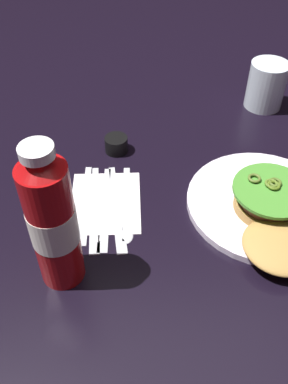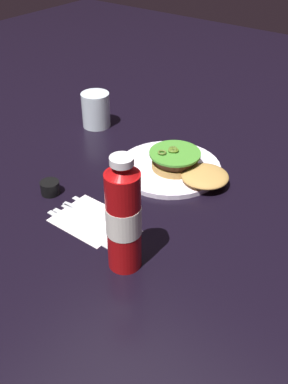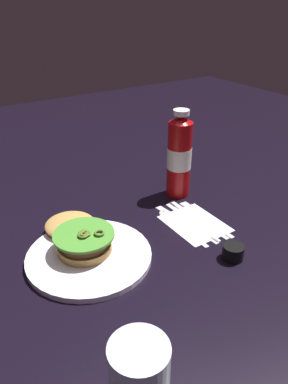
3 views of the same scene
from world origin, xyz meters
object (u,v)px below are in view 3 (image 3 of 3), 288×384
at_px(water_glass, 139,374).
at_px(butter_knife, 189,218).
at_px(burger_sandwich, 79,235).
at_px(spoon_utensil, 176,221).
at_px(condiment_cup, 233,252).
at_px(fork_utensil, 202,215).
at_px(ketchup_bottle, 179,156).
at_px(napkin, 195,223).
at_px(table_knife, 194,216).
at_px(dinner_plate, 89,256).
at_px(steak_knife, 182,220).

distance_m(water_glass, butter_knife, 0.50).
bearing_deg(burger_sandwich, spoon_utensil, -99.64).
xyz_separation_m(condiment_cup, fork_utensil, (0.17, -0.06, -0.01)).
xyz_separation_m(burger_sandwich, ketchup_bottle, (0.08, -0.35, 0.09)).
height_order(butter_knife, spoon_utensil, same).
xyz_separation_m(water_glass, napkin, (0.31, -0.37, -0.05)).
relative_size(condiment_cup, butter_knife, 0.23).
height_order(table_knife, butter_knife, same).
bearing_deg(butter_knife, fork_utensil, -100.94).
bearing_deg(dinner_plate, ketchup_bottle, -69.31).
bearing_deg(napkin, water_glass, 130.42).
bearing_deg(table_knife, steak_knife, 89.52).
height_order(fork_utensil, butter_knife, same).
xyz_separation_m(condiment_cup, spoon_utensil, (0.18, 0.02, -0.01)).
bearing_deg(burger_sandwich, napkin, -104.13).
height_order(water_glass, table_knife, water_glass).
xyz_separation_m(burger_sandwich, water_glass, (-0.39, 0.08, 0.02)).
height_order(water_glass, fork_utensil, water_glass).
distance_m(fork_utensil, steak_knife, 0.06).
distance_m(burger_sandwich, spoon_utensil, 0.25).
relative_size(dinner_plate, napkin, 1.75).
bearing_deg(steak_knife, napkin, -141.22).
xyz_separation_m(burger_sandwich, napkin, (-0.07, -0.29, -0.03)).
height_order(table_knife, steak_knife, same).
relative_size(condiment_cup, napkin, 0.30).
distance_m(napkin, spoon_utensil, 0.05).
bearing_deg(condiment_cup, ketchup_bottle, -14.83).
xyz_separation_m(burger_sandwich, condiment_cup, (-0.22, -0.27, -0.02)).
bearing_deg(table_knife, dinner_plate, 91.14).
relative_size(burger_sandwich, table_knife, 1.04).
bearing_deg(ketchup_bottle, napkin, 158.08).
xyz_separation_m(dinner_plate, ketchup_bottle, (0.13, -0.35, 0.11)).
distance_m(napkin, table_knife, 0.03).
height_order(dinner_plate, steak_knife, dinner_plate).
relative_size(condiment_cup, fork_utensil, 0.24).
relative_size(ketchup_bottle, napkin, 1.59).
bearing_deg(spoon_utensil, fork_utensil, -98.05).
distance_m(burger_sandwich, napkin, 0.30).
xyz_separation_m(fork_utensil, butter_knife, (0.01, 0.04, 0.00)).
relative_size(napkin, fork_utensil, 0.79).
xyz_separation_m(napkin, butter_knife, (0.03, -0.00, 0.00)).
distance_m(napkin, fork_utensil, 0.04).
bearing_deg(fork_utensil, spoon_utensil, 81.95).
bearing_deg(butter_knife, napkin, 178.66).
distance_m(condiment_cup, fork_utensil, 0.18).
bearing_deg(napkin, spoon_utensil, 51.65).
bearing_deg(condiment_cup, napkin, -7.25).
height_order(napkin, steak_knife, steak_knife).
distance_m(water_glass, steak_knife, 0.49).
distance_m(table_knife, butter_knife, 0.02).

